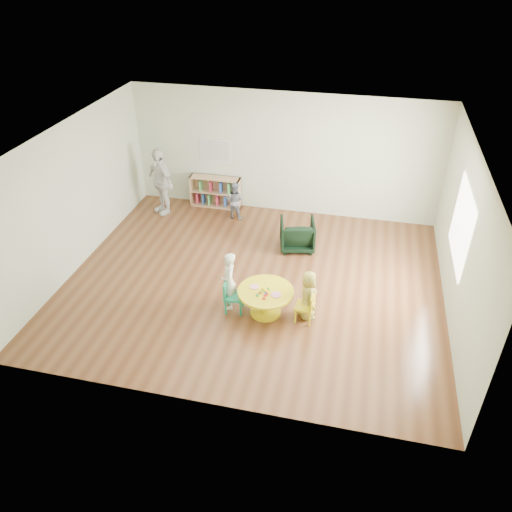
# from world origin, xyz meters

# --- Properties ---
(room) EXTENTS (7.10, 7.00, 2.80)m
(room) POSITION_xyz_m (0.01, 0.00, 1.89)
(room) COLOR #54301A
(room) RESTS_ON ground
(activity_table) EXTENTS (0.97, 0.97, 0.53)m
(activity_table) POSITION_xyz_m (0.42, -0.86, 0.33)
(activity_table) COLOR gold
(activity_table) RESTS_ON ground
(kid_chair_left) EXTENTS (0.36, 0.36, 0.62)m
(kid_chair_left) POSITION_xyz_m (-0.17, -0.91, 0.33)
(kid_chair_left) COLOR #178159
(kid_chair_left) RESTS_ON ground
(kid_chair_right) EXTENTS (0.34, 0.34, 0.58)m
(kid_chair_right) POSITION_xyz_m (1.14, -0.90, 0.31)
(kid_chair_right) COLOR gold
(kid_chair_right) RESTS_ON ground
(bookshelf) EXTENTS (1.20, 0.30, 0.75)m
(bookshelf) POSITION_xyz_m (-1.61, 2.86, 0.37)
(bookshelf) COLOR tan
(bookshelf) RESTS_ON ground
(alphabet_poster) EXTENTS (0.74, 0.01, 0.54)m
(alphabet_poster) POSITION_xyz_m (-1.60, 2.98, 1.35)
(alphabet_poster) COLOR silver
(alphabet_poster) RESTS_ON ground
(armchair) EXTENTS (0.83, 0.84, 0.65)m
(armchair) POSITION_xyz_m (0.61, 1.38, 0.32)
(armchair) COLOR black
(armchair) RESTS_ON ground
(child_left) EXTENTS (0.38, 0.46, 1.08)m
(child_left) POSITION_xyz_m (-0.24, -0.81, 0.54)
(child_left) COLOR silver
(child_left) RESTS_ON ground
(child_right) EXTENTS (0.45, 0.53, 0.92)m
(child_right) POSITION_xyz_m (1.13, -0.79, 0.46)
(child_right) COLOR #FFFB1C
(child_right) RESTS_ON ground
(toddler) EXTENTS (0.47, 0.39, 0.88)m
(toddler) POSITION_xyz_m (-1.00, 2.37, 0.44)
(toddler) COLOR #162038
(toddler) RESTS_ON ground
(adult_caretaker) EXTENTS (0.97, 0.84, 1.56)m
(adult_caretaker) POSITION_xyz_m (-2.73, 2.27, 0.78)
(adult_caretaker) COLOR silver
(adult_caretaker) RESTS_ON ground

